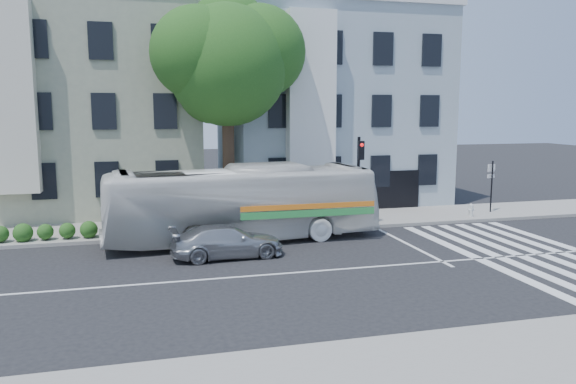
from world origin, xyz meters
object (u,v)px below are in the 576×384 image
object	(u,v)px
bus	(243,204)
sedan	(227,241)
traffic_signal	(359,170)
fire_hydrant	(471,210)

from	to	relation	value
bus	sedan	xyz separation A→B (m)	(-1.04, -2.45, -0.99)
bus	traffic_signal	size ratio (longest dim) A/B	2.70
sedan	traffic_signal	bearing A→B (deg)	-64.78
bus	traffic_signal	bearing A→B (deg)	-83.20
sedan	fire_hydrant	xyz separation A→B (m)	(12.94, 4.12, -0.12)
traffic_signal	bus	bearing A→B (deg)	-163.70
bus	fire_hydrant	bearing A→B (deg)	-86.82
traffic_signal	fire_hydrant	distance (m)	6.67
bus	traffic_signal	distance (m)	5.88
fire_hydrant	traffic_signal	bearing A→B (deg)	-175.34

